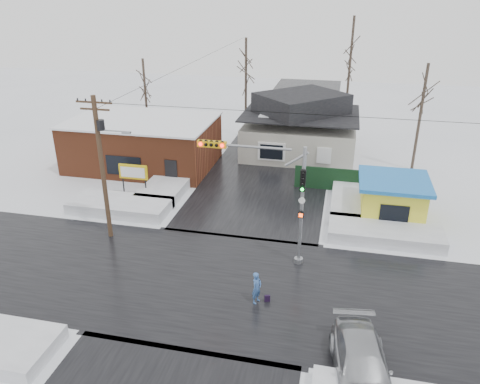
% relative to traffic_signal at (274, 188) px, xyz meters
% --- Properties ---
extents(ground, '(120.00, 120.00, 0.00)m').
position_rel_traffic_signal_xyz_m(ground, '(-2.43, -2.97, -4.54)').
color(ground, white).
rests_on(ground, ground).
extents(road_ns, '(10.00, 120.00, 0.02)m').
position_rel_traffic_signal_xyz_m(road_ns, '(-2.43, -2.97, -4.53)').
color(road_ns, black).
rests_on(road_ns, ground).
extents(road_ew, '(120.00, 10.00, 0.02)m').
position_rel_traffic_signal_xyz_m(road_ew, '(-2.43, -2.97, -4.53)').
color(road_ew, black).
rests_on(road_ew, ground).
extents(snowbank_nw, '(7.00, 3.00, 0.80)m').
position_rel_traffic_signal_xyz_m(snowbank_nw, '(-11.43, 4.03, -4.14)').
color(snowbank_nw, white).
rests_on(snowbank_nw, ground).
extents(snowbank_ne, '(7.00, 3.00, 0.80)m').
position_rel_traffic_signal_xyz_m(snowbank_ne, '(6.57, 4.03, -4.14)').
color(snowbank_ne, white).
rests_on(snowbank_ne, ground).
extents(snowbank_nside_w, '(3.00, 8.00, 0.80)m').
position_rel_traffic_signal_xyz_m(snowbank_nside_w, '(-9.43, 9.03, -4.14)').
color(snowbank_nside_w, white).
rests_on(snowbank_nside_w, ground).
extents(snowbank_nside_e, '(3.00, 8.00, 0.80)m').
position_rel_traffic_signal_xyz_m(snowbank_nside_e, '(4.57, 9.03, -4.14)').
color(snowbank_nside_e, white).
rests_on(snowbank_nside_e, ground).
extents(traffic_signal, '(6.05, 0.68, 7.00)m').
position_rel_traffic_signal_xyz_m(traffic_signal, '(0.00, 0.00, 0.00)').
color(traffic_signal, gray).
rests_on(traffic_signal, ground).
extents(utility_pole, '(3.15, 0.44, 9.00)m').
position_rel_traffic_signal_xyz_m(utility_pole, '(-10.36, 0.53, 0.57)').
color(utility_pole, '#382619').
rests_on(utility_pole, ground).
extents(brick_building, '(12.20, 8.20, 4.12)m').
position_rel_traffic_signal_xyz_m(brick_building, '(-13.43, 13.03, -2.46)').
color(brick_building, brown).
rests_on(brick_building, ground).
extents(marquee_sign, '(2.20, 0.21, 2.55)m').
position_rel_traffic_signal_xyz_m(marquee_sign, '(-11.43, 6.53, -2.62)').
color(marquee_sign, black).
rests_on(marquee_sign, ground).
extents(house, '(10.40, 8.40, 5.76)m').
position_rel_traffic_signal_xyz_m(house, '(-0.43, 19.03, -1.92)').
color(house, '#B7B4A6').
rests_on(house, ground).
extents(kiosk, '(4.60, 4.60, 2.88)m').
position_rel_traffic_signal_xyz_m(kiosk, '(7.07, 7.03, -3.08)').
color(kiosk, yellow).
rests_on(kiosk, ground).
extents(fence, '(8.00, 0.12, 1.80)m').
position_rel_traffic_signal_xyz_m(fence, '(4.07, 11.03, -3.64)').
color(fence, black).
rests_on(fence, ground).
extents(tree_far_left, '(3.00, 3.00, 10.00)m').
position_rel_traffic_signal_xyz_m(tree_far_left, '(-6.43, 23.03, 3.41)').
color(tree_far_left, '#332821').
rests_on(tree_far_left, ground).
extents(tree_far_mid, '(3.00, 3.00, 12.00)m').
position_rel_traffic_signal_xyz_m(tree_far_mid, '(3.57, 25.03, 5.00)').
color(tree_far_mid, '#332821').
rests_on(tree_far_mid, ground).
extents(tree_far_right, '(3.00, 3.00, 9.00)m').
position_rel_traffic_signal_xyz_m(tree_far_right, '(9.57, 17.03, 2.62)').
color(tree_far_right, '#332821').
rests_on(tree_far_right, ground).
extents(tree_far_west, '(3.00, 3.00, 8.00)m').
position_rel_traffic_signal_xyz_m(tree_far_west, '(-16.43, 21.03, 1.82)').
color(tree_far_west, '#332821').
rests_on(tree_far_west, ground).
extents(pedestrian, '(0.62, 0.73, 1.72)m').
position_rel_traffic_signal_xyz_m(pedestrian, '(-0.10, -4.11, -3.68)').
color(pedestrian, '#395FA0').
rests_on(pedestrian, ground).
extents(car, '(2.91, 5.62, 1.56)m').
position_rel_traffic_signal_xyz_m(car, '(4.92, -8.23, -3.76)').
color(car, '#ABADB2').
rests_on(car, ground).
extents(shopping_bag, '(0.30, 0.20, 0.35)m').
position_rel_traffic_signal_xyz_m(shopping_bag, '(0.42, -3.94, -4.36)').
color(shopping_bag, black).
rests_on(shopping_bag, ground).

